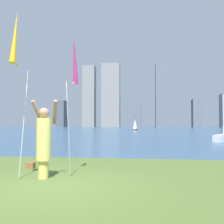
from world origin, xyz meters
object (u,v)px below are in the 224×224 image
kite_flag_left (15,41)px  bag (31,165)px  sailboat_1 (224,137)px  sailboat_2 (135,125)px  person (44,140)px  kite_flag_right (74,62)px

kite_flag_left → bag: 3.83m
sailboat_1 → sailboat_2: (-8.17, 32.51, 0.83)m
person → sailboat_2: (0.73, 47.60, 0.15)m
person → kite_flag_left: kite_flag_left is taller
sailboat_1 → kite_flag_left: bearing=-121.6°
sailboat_2 → sailboat_1: bearing=-75.9°
person → kite_flag_right: bearing=48.5°
person → kite_flag_right: 2.37m
kite_flag_left → sailboat_1: size_ratio=1.14×
kite_flag_right → sailboat_1: 16.86m
person → kite_flag_left: (-0.62, -0.40, 2.49)m
person → kite_flag_right: (0.62, 0.67, 2.19)m
person → bag: person is taller
kite_flag_left → kite_flag_right: 1.66m
bag → sailboat_1: sailboat_1 is taller
person → bag: (-0.96, 1.35, -0.90)m
kite_flag_right → sailboat_1: bearing=60.1°
person → sailboat_1: sailboat_1 is taller
kite_flag_left → sailboat_2: kite_flag_left is taller
bag → sailboat_1: bearing=54.3°
person → sailboat_1: bearing=60.5°
person → bag: bearing=126.5°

